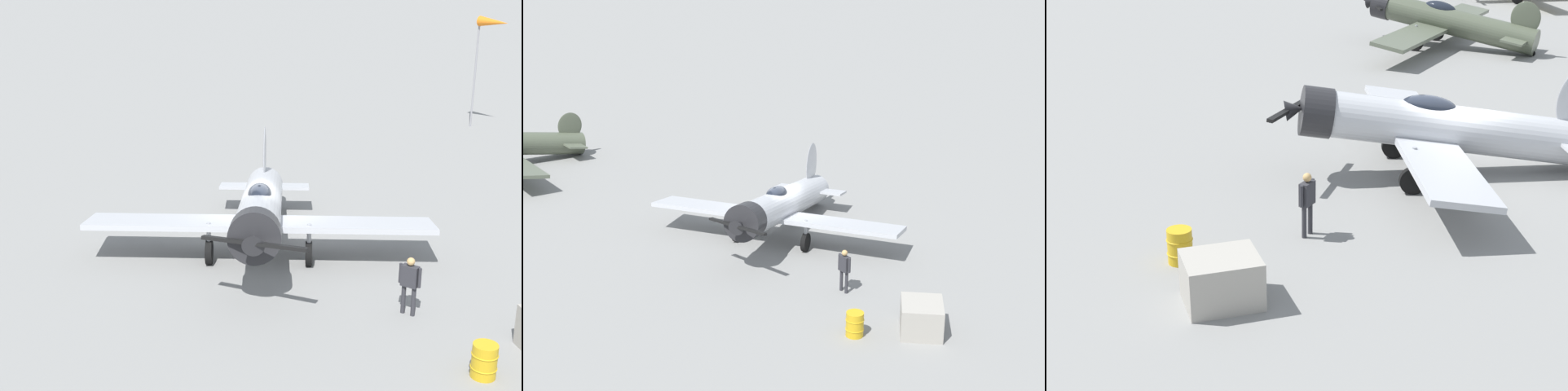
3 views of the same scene
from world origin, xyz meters
TOP-DOWN VIEW (x-y plane):
  - ground_plane at (0.00, 0.00)m, footprint 400.00×400.00m
  - airplane_foreground at (0.41, 0.28)m, footprint 9.18×10.32m
  - ground_crew_mechanic at (1.59, 6.27)m, footprint 0.23×0.66m
  - equipment_crate at (1.42, 10.22)m, footprint 2.12×2.13m
  - fuel_drum at (3.43, 9.12)m, footprint 0.64×0.64m

SIDE VIEW (x-z plane):
  - ground_plane at x=0.00m, z-range 0.00..0.00m
  - fuel_drum at x=3.43m, z-range 0.00..0.86m
  - equipment_crate at x=1.42m, z-range 0.00..1.09m
  - ground_crew_mechanic at x=1.59m, z-range 0.18..1.88m
  - airplane_foreground at x=0.41m, z-range -0.22..3.15m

